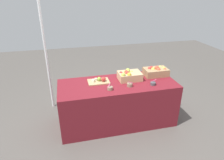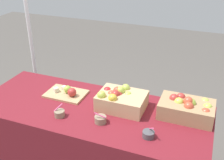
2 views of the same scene
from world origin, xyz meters
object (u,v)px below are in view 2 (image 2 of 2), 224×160
(sample_bowl_near, at_px, (148,134))
(tent_pole, at_px, (28,23))
(cutting_board_front, at_px, (67,93))
(sample_bowl_far, at_px, (59,113))
(apple_crate_middle, at_px, (121,99))
(apple_crate_left, at_px, (187,108))
(sample_bowl_mid, at_px, (100,119))

(sample_bowl_near, bearing_deg, tent_pole, 149.68)
(cutting_board_front, relative_size, sample_bowl_far, 3.52)
(apple_crate_middle, bearing_deg, cutting_board_front, 178.52)
(apple_crate_left, relative_size, sample_bowl_mid, 4.22)
(apple_crate_middle, bearing_deg, apple_crate_left, 6.93)
(cutting_board_front, distance_m, tent_pole, 1.12)
(sample_bowl_near, height_order, tent_pole, tent_pole)
(apple_crate_left, height_order, apple_crate_middle, apple_crate_left)
(sample_bowl_far, bearing_deg, tent_pole, 134.22)
(apple_crate_middle, xyz_separation_m, sample_bowl_far, (-0.39, -0.29, -0.05))
(cutting_board_front, bearing_deg, sample_bowl_mid, -31.26)
(apple_crate_middle, height_order, sample_bowl_near, apple_crate_middle)
(apple_crate_left, bearing_deg, sample_bowl_near, -120.95)
(apple_crate_middle, relative_size, tent_pole, 0.17)
(apple_crate_middle, distance_m, tent_pole, 1.52)
(apple_crate_left, relative_size, cutting_board_front, 1.18)
(sample_bowl_near, height_order, sample_bowl_mid, sample_bowl_near)
(sample_bowl_near, xyz_separation_m, tent_pole, (-1.64, 0.96, 0.37))
(sample_bowl_near, xyz_separation_m, sample_bowl_mid, (-0.38, 0.04, 0.00))
(cutting_board_front, bearing_deg, apple_crate_left, 2.80)
(apple_crate_left, height_order, sample_bowl_near, apple_crate_left)
(sample_bowl_mid, bearing_deg, apple_crate_middle, 74.58)
(apple_crate_middle, height_order, tent_pole, tent_pole)
(cutting_board_front, xyz_separation_m, sample_bowl_far, (0.11, -0.30, 0.00))
(cutting_board_front, distance_m, sample_bowl_mid, 0.51)
(sample_bowl_near, height_order, sample_bowl_far, sample_bowl_near)
(cutting_board_front, bearing_deg, sample_bowl_near, -20.26)
(apple_crate_middle, relative_size, cutting_board_front, 1.09)
(sample_bowl_mid, bearing_deg, apple_crate_left, 28.11)
(sample_bowl_mid, distance_m, tent_pole, 1.61)
(apple_crate_middle, height_order, sample_bowl_far, apple_crate_middle)
(tent_pole, bearing_deg, apple_crate_middle, -26.80)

